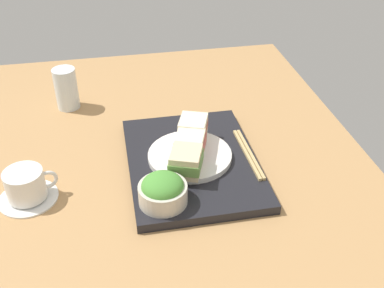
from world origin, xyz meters
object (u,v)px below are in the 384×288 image
object	(u,v)px
sandwich_middle	(190,145)
sandwich_far	(193,128)
coffee_cup	(26,187)
chopsticks_pair	(248,154)
drinking_glass	(66,89)
salad_bowl	(163,190)
sandwich_plate	(190,156)
sandwich_near	(186,161)

from	to	relation	value
sandwich_middle	sandwich_far	world-z (taller)	sandwich_far
sandwich_middle	coffee_cup	xyz separation A→B (cm)	(-4.92, 36.01, -2.62)
chopsticks_pair	drinking_glass	bearing A→B (deg)	50.41
chopsticks_pair	coffee_cup	world-z (taller)	coffee_cup
salad_bowl	coffee_cup	distance (cm)	29.28
sandwich_plate	sandwich_far	distance (cm)	7.45
sandwich_far	coffee_cup	distance (cm)	39.77
sandwich_near	coffee_cup	world-z (taller)	sandwich_near
sandwich_middle	salad_bowl	size ratio (longest dim) A/B	0.95
chopsticks_pair	salad_bowl	bearing A→B (deg)	119.57
sandwich_plate	sandwich_middle	xyz separation A→B (cm)	(-0.00, 0.00, 3.12)
sandwich_near	sandwich_middle	bearing A→B (deg)	-17.58
sandwich_middle	drinking_glass	bearing A→B (deg)	40.40
sandwich_plate	sandwich_near	size ratio (longest dim) A/B	2.05
coffee_cup	sandwich_near	bearing A→B (deg)	-92.48
chopsticks_pair	sandwich_middle	bearing A→B (deg)	83.99
sandwich_plate	salad_bowl	distance (cm)	16.29
sandwich_plate	sandwich_far	world-z (taller)	sandwich_far
sandwich_far	drinking_glass	xyz separation A→B (cm)	(27.01, 30.45, -0.26)
sandwich_plate	sandwich_middle	size ratio (longest dim) A/B	2.02
sandwich_far	chopsticks_pair	world-z (taller)	sandwich_far
salad_bowl	coffee_cup	xyz separation A→B (cm)	(8.95, 27.81, -1.91)
coffee_cup	drinking_glass	world-z (taller)	drinking_glass
sandwich_plate	salad_bowl	bearing A→B (deg)	149.42
salad_bowl	chopsticks_pair	bearing A→B (deg)	-60.43
sandwich_near	chopsticks_pair	size ratio (longest dim) A/B	0.48
sandwich_plate	sandwich_middle	bearing A→B (deg)	180.00
sandwich_near	coffee_cup	distance (cm)	34.13
sandwich_middle	salad_bowl	world-z (taller)	salad_bowl
sandwich_near	chopsticks_pair	distance (cm)	16.89
sandwich_middle	chopsticks_pair	xyz separation A→B (cm)	(-1.44, -13.71, -3.42)
sandwich_middle	coffee_cup	world-z (taller)	sandwich_middle
sandwich_far	chopsticks_pair	bearing A→B (deg)	-123.86
sandwich_plate	chopsticks_pair	world-z (taller)	sandwich_plate
sandwich_near	salad_bowl	world-z (taller)	same
sandwich_far	salad_bowl	world-z (taller)	salad_bowl
sandwich_far	drinking_glass	bearing A→B (deg)	48.43
chopsticks_pair	sandwich_near	bearing A→B (deg)	107.47
sandwich_near	sandwich_far	size ratio (longest dim) A/B	1.05
sandwich_plate	chopsticks_pair	size ratio (longest dim) A/B	0.98
sandwich_middle	sandwich_far	bearing A→B (deg)	-17.58
chopsticks_pair	drinking_glass	xyz separation A→B (cm)	(34.84, 42.13, 3.28)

